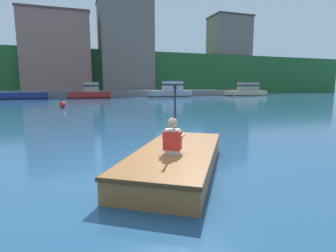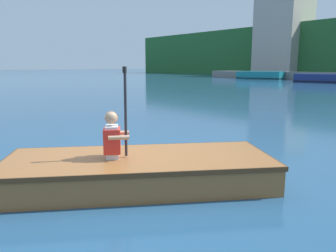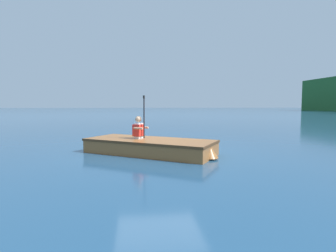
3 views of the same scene
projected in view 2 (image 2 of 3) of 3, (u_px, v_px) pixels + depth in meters
The scene contains 5 objects.
ground_plane at pixel (135, 171), 4.95m from camera, with size 300.00×300.00×0.00m, color navy.
waterfront_warehouse_left at pixel (283, 34), 51.76m from camera, with size 7.07×7.16×13.17m.
moored_boat_dock_west_inner at pixel (260, 76), 38.11m from camera, with size 5.48×2.77×0.95m.
rowboat_foreground at pixel (143, 169), 4.33m from camera, with size 3.02×3.64×0.39m.
person_paddler at pixel (113, 137), 4.20m from camera, with size 0.45×0.45×1.17m.
Camera 2 is at (3.93, -2.70, 1.56)m, focal length 35.00 mm.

